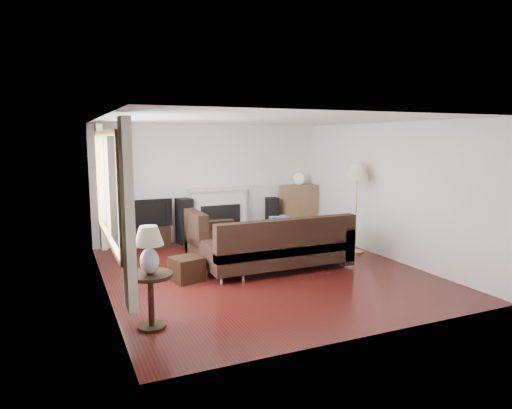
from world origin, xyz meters
name	(u,v)px	position (x,y,z in m)	size (l,w,h in m)	color
room	(263,198)	(0.00, 0.00, 1.25)	(5.10, 5.60, 2.54)	#481310
window	(107,187)	(-2.45, -0.20, 1.55)	(0.12, 2.74, 1.54)	olive
curtain_near	(128,215)	(-2.40, -1.72, 1.40)	(0.10, 0.35, 2.10)	beige
curtain_far	(101,187)	(-2.40, 1.32, 1.40)	(0.10, 0.35, 2.10)	beige
fireplace	(219,214)	(0.15, 2.64, 0.57)	(1.40, 0.26, 1.15)	white
tv_stand	(148,237)	(-1.45, 2.50, 0.22)	(0.88, 0.40, 0.44)	black
television	(147,213)	(-1.45, 2.50, 0.72)	(0.98, 0.13, 0.56)	black
speaker_left	(185,221)	(-0.66, 2.53, 0.48)	(0.27, 0.32, 0.97)	black
speaker_right	(272,216)	(1.39, 2.55, 0.44)	(0.24, 0.29, 0.87)	black
bookshelf	(298,209)	(2.06, 2.52, 0.57)	(0.83, 0.39, 1.14)	brown
globe_lamp	(299,179)	(2.06, 2.52, 1.27)	(0.28, 0.28, 0.28)	white
sectional_sofa	(278,244)	(0.28, 0.03, 0.44)	(2.70, 1.97, 0.87)	black
coffee_table	(244,237)	(0.32, 1.62, 0.23)	(1.20, 0.65, 0.47)	#A2744D
footstool	(186,269)	(-1.30, 0.06, 0.19)	(0.44, 0.44, 0.37)	black
floor_lamp	(356,208)	(2.19, 0.47, 0.88)	(0.45, 0.45, 1.76)	gold
side_table	(151,301)	(-2.15, -1.53, 0.33)	(0.53, 0.53, 0.66)	black
table_lamp	(149,250)	(-2.15, -1.53, 0.94)	(0.34, 0.34, 0.55)	silver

